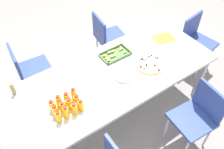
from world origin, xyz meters
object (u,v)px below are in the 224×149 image
(juice_bottle_2, at_px, (74,109))
(juice_bottle_8, at_px, (52,106))
(plate_stack, at_px, (124,77))
(cardboard_tube, at_px, (13,89))
(chair_end, at_px, (196,39))
(juice_bottle_9, at_px, (59,101))
(juice_bottle_4, at_px, (55,111))
(juice_bottle_11, at_px, (74,94))
(snack_tray, at_px, (114,54))
(juice_bottle_6, at_px, (69,104))
(napkin_stack, at_px, (76,75))
(juice_bottle_3, at_px, (81,105))
(chair_near_right, at_px, (198,114))
(juice_bottle_5, at_px, (63,107))
(paper_folder, at_px, (164,38))
(party_table, at_px, (110,79))
(juice_bottle_7, at_px, (77,100))
(juice_bottle_0, at_px, (59,117))
(juice_bottle_1, at_px, (66,113))
(chair_far_left, at_px, (28,69))
(fruit_pizza, at_px, (149,64))
(chair_far_right, at_px, (107,36))

(juice_bottle_2, height_order, juice_bottle_8, juice_bottle_2)
(plate_stack, xyz_separation_m, cardboard_tube, (-1.02, 0.46, 0.06))
(chair_end, bearing_deg, juice_bottle_9, -5.05)
(juice_bottle_2, bearing_deg, juice_bottle_4, 152.80)
(juice_bottle_11, distance_m, snack_tray, 0.76)
(juice_bottle_6, bearing_deg, snack_tray, 25.47)
(napkin_stack, bearing_deg, juice_bottle_3, -112.66)
(juice_bottle_6, bearing_deg, juice_bottle_8, 153.99)
(chair_near_right, relative_size, juice_bottle_5, 6.30)
(juice_bottle_2, distance_m, paper_folder, 1.51)
(juice_bottle_2, bearing_deg, cardboard_tube, 124.69)
(party_table, bearing_deg, paper_folder, 8.83)
(juice_bottle_7, height_order, paper_folder, juice_bottle_7)
(juice_bottle_0, bearing_deg, juice_bottle_9, 63.02)
(juice_bottle_7, relative_size, napkin_stack, 0.92)
(juice_bottle_1, xyz_separation_m, juice_bottle_6, (0.07, 0.08, -0.01))
(snack_tray, bearing_deg, juice_bottle_2, -149.57)
(juice_bottle_6, xyz_separation_m, juice_bottle_11, (0.09, 0.07, 0.01))
(juice_bottle_1, distance_m, juice_bottle_5, 0.08)
(chair_far_left, bearing_deg, juice_bottle_5, 5.32)
(paper_folder, bearing_deg, party_table, -171.17)
(fruit_pizza, height_order, cardboard_tube, cardboard_tube)
(chair_far_right, distance_m, juice_bottle_9, 1.50)
(juice_bottle_5, bearing_deg, chair_near_right, -29.69)
(chair_far_left, distance_m, juice_bottle_2, 1.12)
(napkin_stack, relative_size, cardboard_tube, 1.04)
(juice_bottle_9, bearing_deg, juice_bottle_6, -45.83)
(chair_far_left, distance_m, juice_bottle_6, 1.04)
(chair_near_right, relative_size, snack_tray, 2.40)
(chair_end, relative_size, juice_bottle_0, 5.90)
(juice_bottle_0, distance_m, juice_bottle_6, 0.17)
(snack_tray, bearing_deg, napkin_stack, -176.73)
(juice_bottle_1, bearing_deg, chair_far_left, 90.90)
(cardboard_tube, bearing_deg, juice_bottle_8, -60.38)
(chair_far_left, xyz_separation_m, juice_bottle_11, (0.18, -0.92, 0.30))
(party_table, height_order, juice_bottle_6, juice_bottle_6)
(juice_bottle_5, bearing_deg, juice_bottle_8, 135.62)
(juice_bottle_0, height_order, juice_bottle_1, juice_bottle_1)
(juice_bottle_3, bearing_deg, juice_bottle_9, 134.78)
(napkin_stack, bearing_deg, juice_bottle_4, -139.34)
(juice_bottle_1, distance_m, juice_bottle_8, 0.17)
(snack_tray, height_order, plate_stack, snack_tray)
(fruit_pizza, bearing_deg, juice_bottle_8, 177.02)
(juice_bottle_1, height_order, juice_bottle_6, juice_bottle_1)
(chair_far_right, distance_m, juice_bottle_0, 1.66)
(chair_far_left, height_order, juice_bottle_11, juice_bottle_11)
(juice_bottle_2, relative_size, juice_bottle_11, 0.93)
(juice_bottle_6, relative_size, plate_stack, 0.77)
(party_table, relative_size, juice_bottle_8, 18.19)
(paper_folder, bearing_deg, chair_far_right, 118.49)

